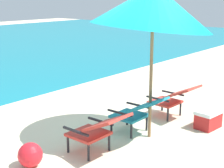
# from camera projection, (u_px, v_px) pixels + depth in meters

# --- Properties ---
(lounge_chair_left) EXTENTS (0.56, 0.88, 0.68)m
(lounge_chair_left) POSITION_uv_depth(u_px,v_px,m) (97.00, 129.00, 4.88)
(lounge_chair_left) COLOR red
(lounge_chair_left) RESTS_ON ground_plane
(lounge_chair_center) EXTENTS (0.55, 0.88, 0.68)m
(lounge_chair_center) POSITION_uv_depth(u_px,v_px,m) (138.00, 111.00, 5.63)
(lounge_chair_center) COLOR teal
(lounge_chair_center) RESTS_ON ground_plane
(lounge_chair_right) EXTENTS (0.58, 0.90, 0.68)m
(lounge_chair_right) POSITION_uv_depth(u_px,v_px,m) (173.00, 97.00, 6.38)
(lounge_chair_right) COLOR red
(lounge_chair_right) RESTS_ON ground_plane
(beach_umbrella_center) EXTENTS (2.64, 2.63, 2.49)m
(beach_umbrella_center) POSITION_uv_depth(u_px,v_px,m) (153.00, 7.00, 5.10)
(beach_umbrella_center) COLOR olive
(beach_umbrella_center) RESTS_ON ground_plane
(beach_ball) EXTENTS (0.34, 0.34, 0.34)m
(beach_ball) POSITION_uv_depth(u_px,v_px,m) (30.00, 155.00, 4.60)
(beach_ball) COLOR red
(beach_ball) RESTS_ON ground_plane
(cooler_box) EXTENTS (0.50, 0.37, 0.32)m
(cooler_box) POSITION_uv_depth(u_px,v_px,m) (208.00, 119.00, 5.95)
(cooler_box) COLOR red
(cooler_box) RESTS_ON ground_plane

